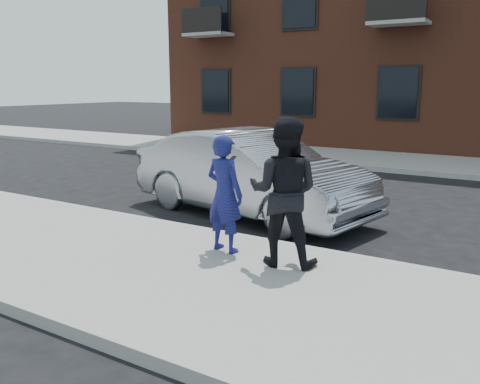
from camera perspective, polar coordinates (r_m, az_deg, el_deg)
The scene contains 8 objects.
ground at distance 7.38m, azimuth -11.16°, elevation -7.93°, with size 100.00×100.00×0.00m, color black.
near_sidewalk at distance 7.19m, azimuth -12.55°, elevation -7.91°, with size 50.00×3.50×0.15m, color gray.
near_curb at distance 8.50m, azimuth -4.10°, elevation -4.53°, with size 50.00×0.10×0.15m, color #999691.
far_sidewalk at distance 17.16m, azimuth 15.12°, elevation 3.50°, with size 50.00×3.50×0.15m, color gray.
far_curb at distance 15.46m, azimuth 13.20°, elevation 2.70°, with size 50.00×0.10×0.15m, color #999691.
silver_sedan at distance 9.72m, azimuth 1.12°, elevation 2.09°, with size 1.73×4.95×1.63m, color #999BA3.
man_hoodie at distance 7.12m, azimuth -1.75°, elevation -0.21°, with size 0.66×0.53×1.66m.
man_peacoat at distance 6.60m, azimuth 4.94°, elevation 0.00°, with size 1.10×0.95×1.94m.
Camera 1 is at (4.77, -5.06, 2.49)m, focal length 38.00 mm.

